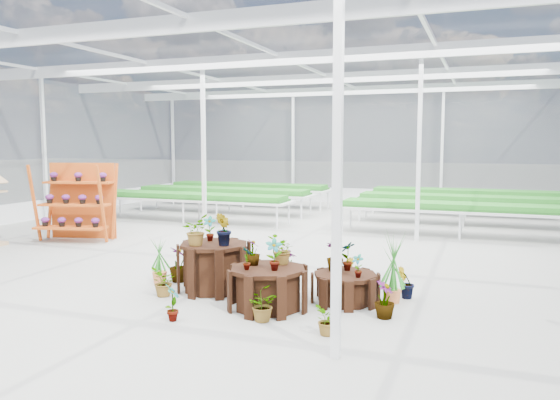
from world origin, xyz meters
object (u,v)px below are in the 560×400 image
(plinth_tall, at_px, (214,267))
(plinth_mid, at_px, (268,288))
(plinth_low, at_px, (345,288))
(shelf_rack, at_px, (75,202))

(plinth_tall, bearing_deg, plinth_mid, -26.57)
(plinth_mid, distance_m, plinth_low, 1.22)
(shelf_rack, bearing_deg, plinth_mid, -42.26)
(shelf_rack, bearing_deg, plinth_tall, -42.64)
(plinth_tall, relative_size, plinth_low, 1.16)
(shelf_rack, bearing_deg, plinth_low, -34.53)
(plinth_tall, relative_size, shelf_rack, 0.61)
(plinth_tall, relative_size, plinth_mid, 1.00)
(plinth_tall, xyz_separation_m, shelf_rack, (-5.39, 2.95, 0.57))
(plinth_mid, distance_m, shelf_rack, 7.51)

